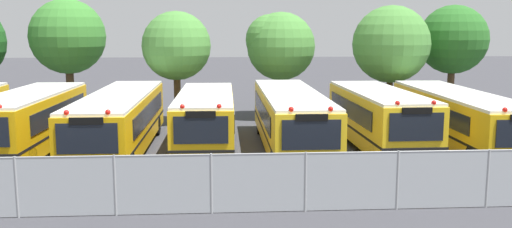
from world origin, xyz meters
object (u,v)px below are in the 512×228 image
(school_bus_5, at_px, (378,117))
(tree_2, at_px, (177,45))
(school_bus_3, at_px, (206,119))
(school_bus_1, at_px, (29,121))
(school_bus_2, at_px, (120,120))
(tree_1, at_px, (67,36))
(tree_3, at_px, (278,45))
(school_bus_6, at_px, (458,117))
(tree_5, at_px, (455,39))
(school_bus_4, at_px, (290,118))
(tree_4, at_px, (389,45))

(school_bus_5, relative_size, tree_2, 1.48)
(school_bus_3, distance_m, school_bus_5, 7.59)
(school_bus_1, relative_size, school_bus_3, 1.01)
(school_bus_2, xyz_separation_m, school_bus_3, (3.64, 0.28, -0.03))
(school_bus_1, xyz_separation_m, tree_1, (-1.02, 10.17, 3.42))
(tree_3, bearing_deg, tree_2, -164.17)
(school_bus_3, height_order, school_bus_6, school_bus_3)
(school_bus_2, xyz_separation_m, tree_5, (18.78, 9.75, 3.25))
(school_bus_5, bearing_deg, school_bus_2, -0.62)
(tree_5, bearing_deg, school_bus_3, -147.96)
(school_bus_4, xyz_separation_m, school_bus_5, (3.91, 0.01, 0.01))
(tree_3, relative_size, tree_5, 0.93)
(school_bus_1, bearing_deg, tree_3, -140.89)
(school_bus_3, bearing_deg, school_bus_5, 178.72)
(tree_2, bearing_deg, tree_3, 15.83)
(school_bus_2, bearing_deg, school_bus_6, -179.25)
(school_bus_3, relative_size, school_bus_4, 0.81)
(school_bus_5, bearing_deg, tree_3, -69.41)
(tree_4, bearing_deg, school_bus_1, -156.32)
(tree_5, bearing_deg, school_bus_5, -127.79)
(school_bus_1, relative_size, school_bus_6, 0.81)
(school_bus_5, xyz_separation_m, tree_1, (-16.05, 10.20, 3.42))
(tree_2, bearing_deg, tree_5, 8.09)
(school_bus_6, height_order, tree_5, tree_5)
(school_bus_2, distance_m, school_bus_5, 11.23)
(school_bus_4, relative_size, school_bus_6, 0.99)
(tree_1, distance_m, tree_2, 7.35)
(school_bus_6, distance_m, tree_1, 22.40)
(school_bus_3, height_order, school_bus_4, school_bus_4)
(tree_4, bearing_deg, tree_3, 169.86)
(school_bus_1, distance_m, school_bus_2, 3.80)
(school_bus_1, height_order, school_bus_6, school_bus_1)
(tree_1, distance_m, tree_4, 19.02)
(school_bus_3, distance_m, tree_5, 18.16)
(tree_3, bearing_deg, tree_1, 174.48)
(school_bus_2, xyz_separation_m, tree_3, (7.73, 9.00, 2.94))
(tree_1, bearing_deg, school_bus_4, -40.06)
(school_bus_1, xyz_separation_m, tree_5, (22.58, 9.71, 3.23))
(school_bus_4, distance_m, tree_5, 15.39)
(tree_1, bearing_deg, school_bus_2, -64.73)
(school_bus_1, distance_m, tree_1, 10.77)
(school_bus_4, bearing_deg, tree_1, -39.77)
(school_bus_2, xyz_separation_m, tree_4, (14.04, 7.87, 2.93))
(school_bus_3, bearing_deg, school_bus_6, 179.90)
(school_bus_2, relative_size, school_bus_5, 1.26)
(school_bus_2, xyz_separation_m, school_bus_4, (7.32, 0.00, 0.01))
(school_bus_5, relative_size, tree_1, 1.31)
(tree_4, bearing_deg, school_bus_2, -150.74)
(school_bus_3, bearing_deg, school_bus_4, 176.43)
(tree_3, xyz_separation_m, tree_5, (11.05, 0.75, 0.31))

